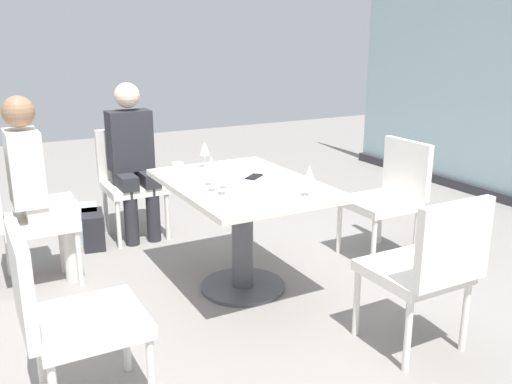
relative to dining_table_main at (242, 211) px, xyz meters
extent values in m
plane|color=gray|center=(0.00, 0.00, -0.54)|extent=(12.00, 12.00, 0.00)
cube|color=silver|center=(0.00, 0.00, 0.17)|extent=(1.22, 0.86, 0.04)
cylinder|color=#4C4C51|center=(0.00, 0.00, -0.19)|extent=(0.14, 0.14, 0.69)
cylinder|color=#4C4C51|center=(0.00, 0.00, -0.53)|extent=(0.56, 0.56, 0.02)
cube|color=silver|center=(-1.30, -0.32, -0.12)|extent=(0.46, 0.46, 0.06)
cube|color=silver|center=(-1.55, -0.32, 0.12)|extent=(0.05, 0.46, 0.42)
cylinder|color=silver|center=(-1.10, -0.52, -0.34)|extent=(0.04, 0.04, 0.39)
cylinder|color=silver|center=(-1.10, -0.12, -0.34)|extent=(0.04, 0.04, 0.39)
cylinder|color=silver|center=(-1.50, -0.52, -0.34)|extent=(0.04, 0.04, 0.39)
cylinder|color=silver|center=(-1.50, -0.12, -0.34)|extent=(0.04, 0.04, 0.39)
cube|color=silver|center=(-0.75, -1.13, -0.12)|extent=(0.46, 0.46, 0.06)
cylinder|color=silver|center=(-0.55, -0.93, -0.34)|extent=(0.04, 0.04, 0.39)
cylinder|color=silver|center=(-0.95, -0.93, -0.34)|extent=(0.04, 0.04, 0.39)
cylinder|color=silver|center=(-0.55, -1.33, -0.34)|extent=(0.04, 0.04, 0.39)
cylinder|color=silver|center=(-0.95, -1.33, -0.34)|extent=(0.04, 0.04, 0.39)
cube|color=silver|center=(1.03, 0.49, -0.12)|extent=(0.46, 0.46, 0.06)
cube|color=silver|center=(1.28, 0.49, 0.12)|extent=(0.05, 0.46, 0.42)
cylinder|color=silver|center=(0.83, 0.69, -0.34)|extent=(0.04, 0.04, 0.39)
cylinder|color=silver|center=(0.83, 0.29, -0.34)|extent=(0.04, 0.04, 0.39)
cylinder|color=silver|center=(1.23, 0.69, -0.34)|extent=(0.04, 0.04, 0.39)
cylinder|color=silver|center=(1.23, 0.29, -0.34)|extent=(0.04, 0.04, 0.39)
cube|color=silver|center=(0.00, 1.13, -0.12)|extent=(0.46, 0.46, 0.06)
cube|color=silver|center=(0.00, 1.38, 0.12)|extent=(0.46, 0.05, 0.42)
cylinder|color=silver|center=(-0.20, 0.93, -0.34)|extent=(0.04, 0.04, 0.39)
cylinder|color=silver|center=(0.20, 0.93, -0.34)|extent=(0.04, 0.04, 0.39)
cylinder|color=silver|center=(-0.20, 1.33, -0.34)|extent=(0.04, 0.04, 0.39)
cylinder|color=silver|center=(0.20, 1.33, -0.34)|extent=(0.04, 0.04, 0.39)
cube|color=silver|center=(0.75, -1.13, -0.12)|extent=(0.46, 0.46, 0.06)
cube|color=silver|center=(0.75, -1.38, 0.12)|extent=(0.46, 0.05, 0.42)
cylinder|color=silver|center=(0.95, -0.93, -0.34)|extent=(0.04, 0.04, 0.39)
cylinder|color=silver|center=(0.55, -0.93, -0.34)|extent=(0.04, 0.04, 0.39)
cylinder|color=silver|center=(0.55, -1.33, -0.34)|extent=(0.04, 0.04, 0.39)
cylinder|color=#28282D|center=(-1.12, -0.41, -0.31)|extent=(0.11, 0.11, 0.45)
cube|color=#28282D|center=(-1.22, -0.41, -0.03)|extent=(0.32, 0.13, 0.11)
cylinder|color=#28282D|center=(-1.12, -0.23, -0.31)|extent=(0.11, 0.11, 0.45)
cube|color=#28282D|center=(-1.22, -0.23, -0.03)|extent=(0.32, 0.13, 0.11)
cube|color=#28282D|center=(-1.35, -0.32, 0.26)|extent=(0.20, 0.34, 0.48)
sphere|color=beige|center=(-1.35, -0.32, 0.62)|extent=(0.20, 0.20, 0.20)
cylinder|color=silver|center=(-0.66, -0.96, -0.31)|extent=(0.11, 0.11, 0.45)
cube|color=silver|center=(-0.66, -1.05, -0.03)|extent=(0.13, 0.32, 0.11)
cylinder|color=silver|center=(-0.84, -0.96, -0.31)|extent=(0.11, 0.11, 0.45)
cube|color=silver|center=(-0.84, -1.05, -0.03)|extent=(0.13, 0.32, 0.11)
cube|color=silver|center=(-0.75, -1.18, 0.26)|extent=(0.34, 0.20, 0.48)
sphere|color=#936B4C|center=(-0.75, -1.18, 0.62)|extent=(0.20, 0.20, 0.20)
cylinder|color=silver|center=(0.11, -0.15, 0.19)|extent=(0.06, 0.06, 0.00)
cylinder|color=silver|center=(0.11, -0.15, 0.24)|extent=(0.01, 0.01, 0.08)
cone|color=silver|center=(0.11, -0.15, 0.33)|extent=(0.07, 0.07, 0.09)
cylinder|color=silver|center=(0.13, -0.25, 0.19)|extent=(0.06, 0.06, 0.00)
cylinder|color=silver|center=(0.13, -0.25, 0.24)|extent=(0.01, 0.01, 0.08)
cone|color=silver|center=(0.13, -0.25, 0.33)|extent=(0.07, 0.07, 0.09)
cylinder|color=silver|center=(-0.47, -0.05, 0.19)|extent=(0.06, 0.06, 0.00)
cylinder|color=silver|center=(-0.47, -0.05, 0.24)|extent=(0.01, 0.01, 0.08)
cone|color=silver|center=(-0.47, -0.05, 0.33)|extent=(0.07, 0.07, 0.09)
cylinder|color=silver|center=(-0.01, -0.21, 0.19)|extent=(0.06, 0.06, 0.00)
cylinder|color=silver|center=(-0.01, -0.21, 0.24)|extent=(0.01, 0.01, 0.08)
cone|color=silver|center=(-0.01, -0.21, 0.33)|extent=(0.07, 0.07, 0.09)
cylinder|color=silver|center=(0.47, 0.19, 0.19)|extent=(0.06, 0.06, 0.00)
cylinder|color=silver|center=(0.47, 0.19, 0.24)|extent=(0.01, 0.01, 0.08)
cone|color=silver|center=(0.47, 0.19, 0.33)|extent=(0.07, 0.07, 0.09)
cylinder|color=silver|center=(0.23, -0.22, 0.19)|extent=(0.06, 0.06, 0.00)
cylinder|color=silver|center=(0.23, -0.22, 0.24)|extent=(0.01, 0.01, 0.08)
cone|color=silver|center=(0.23, -0.22, 0.33)|extent=(0.07, 0.07, 0.09)
cylinder|color=white|center=(-0.34, -0.30, 0.24)|extent=(0.08, 0.08, 0.09)
cube|color=black|center=(-0.07, 0.12, 0.20)|extent=(0.15, 0.16, 0.01)
cube|color=#232328|center=(-1.23, -0.69, -0.40)|extent=(0.32, 0.21, 0.28)
cube|color=silver|center=(-1.41, -0.70, -0.40)|extent=(0.33, 0.22, 0.28)
camera|label=1|loc=(3.00, -1.53, 1.09)|focal=38.84mm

